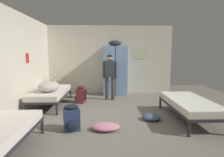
# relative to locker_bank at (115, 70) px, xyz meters

# --- Properties ---
(ground_plane) EXTENTS (9.35, 9.35, 0.00)m
(ground_plane) POSITION_rel_locker_bank_xyz_m (-0.20, -2.64, -0.97)
(ground_plane) COLOR slate
(room_backdrop) EXTENTS (4.91, 5.90, 2.65)m
(room_backdrop) POSITION_rel_locker_bank_xyz_m (-1.52, -1.29, 0.36)
(room_backdrop) COLOR beige
(room_backdrop) RESTS_ON ground_plane
(locker_bank) EXTENTS (0.90, 0.55, 2.07)m
(locker_bank) POSITION_rel_locker_bank_xyz_m (0.00, 0.00, 0.00)
(locker_bank) COLOR #7A9ECC
(locker_bank) RESTS_ON ground_plane
(shelf_unit) EXTENTS (0.38, 0.30, 0.57)m
(shelf_unit) POSITION_rel_locker_bank_xyz_m (-2.30, -0.26, -0.62)
(shelf_unit) COLOR brown
(shelf_unit) RESTS_ON ground_plane
(bed_right) EXTENTS (0.90, 1.90, 0.49)m
(bed_right) POSITION_rel_locker_bank_xyz_m (1.64, -2.74, -0.59)
(bed_right) COLOR #28282D
(bed_right) RESTS_ON ground_plane
(bed_left_rear) EXTENTS (0.90, 1.90, 0.49)m
(bed_left_rear) POSITION_rel_locker_bank_xyz_m (-2.05, -1.41, -0.59)
(bed_left_rear) COLOR #28282D
(bed_left_rear) RESTS_ON ground_plane
(bedding_heap) EXTENTS (0.58, 0.69, 0.30)m
(bedding_heap) POSITION_rel_locker_bank_xyz_m (-2.01, -1.69, -0.33)
(bedding_heap) COLOR #B7B2A8
(bedding_heap) RESTS_ON bed_left_rear
(person_traveler) EXTENTS (0.48, 0.23, 1.53)m
(person_traveler) POSITION_rel_locker_bank_xyz_m (-0.22, -0.79, -0.04)
(person_traveler) COLOR #3D3833
(person_traveler) RESTS_ON ground_plane
(water_bottle) EXTENTS (0.07, 0.07, 0.23)m
(water_bottle) POSITION_rel_locker_bank_xyz_m (-2.38, -0.24, -0.30)
(water_bottle) COLOR #B2DBEA
(water_bottle) RESTS_ON shelf_unit
(lotion_bottle) EXTENTS (0.06, 0.06, 0.16)m
(lotion_bottle) POSITION_rel_locker_bank_xyz_m (-2.23, -0.30, -0.33)
(lotion_bottle) COLOR beige
(lotion_bottle) RESTS_ON shelf_unit
(backpack_maroon) EXTENTS (0.38, 0.36, 0.55)m
(backpack_maroon) POSITION_rel_locker_bank_xyz_m (-1.17, -1.14, -0.71)
(backpack_maroon) COLOR maroon
(backpack_maroon) RESTS_ON ground_plane
(backpack_navy) EXTENTS (0.38, 0.39, 0.55)m
(backpack_navy) POSITION_rel_locker_bank_xyz_m (-1.07, -3.29, -0.71)
(backpack_navy) COLOR navy
(backpack_navy) RESTS_ON ground_plane
(clothes_pile_denim) EXTENTS (0.43, 0.41, 0.14)m
(clothes_pile_denim) POSITION_rel_locker_bank_xyz_m (0.73, -2.75, -0.90)
(clothes_pile_denim) COLOR #42567A
(clothes_pile_denim) RESTS_ON ground_plane
(clothes_pile_pink) EXTENTS (0.57, 0.39, 0.14)m
(clothes_pile_pink) POSITION_rel_locker_bank_xyz_m (-0.37, -3.31, -0.90)
(clothes_pile_pink) COLOR pink
(clothes_pile_pink) RESTS_ON ground_plane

